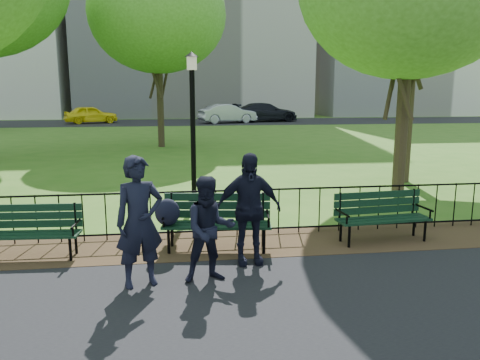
{
  "coord_description": "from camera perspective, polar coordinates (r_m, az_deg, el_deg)",
  "views": [
    {
      "loc": [
        -0.09,
        -6.44,
        2.7
      ],
      "look_at": [
        0.99,
        1.5,
        1.17
      ],
      "focal_mm": 35.0,
      "sensor_mm": 36.0,
      "label": 1
    }
  ],
  "objects": [
    {
      "name": "ground",
      "position": [
        6.99,
        -6.53,
        -12.01
      ],
      "size": [
        120.0,
        120.0,
        0.0
      ],
      "primitive_type": "plane",
      "color": "#396B1C"
    },
    {
      "name": "dirt_strip",
      "position": [
        8.39,
        -6.77,
        -7.96
      ],
      "size": [
        60.0,
        1.6,
        0.01
      ],
      "primitive_type": "cube",
      "color": "#3C2E18",
      "rests_on": "ground"
    },
    {
      "name": "far_street",
      "position": [
        41.53,
        -7.64,
        6.99
      ],
      "size": [
        70.0,
        9.0,
        0.01
      ],
      "primitive_type": "cube",
      "color": "black",
      "rests_on": "ground"
    },
    {
      "name": "iron_fence",
      "position": [
        8.73,
        -6.9,
        -3.89
      ],
      "size": [
        24.06,
        0.06,
        1.0
      ],
      "color": "black",
      "rests_on": "ground"
    },
    {
      "name": "apartment_east",
      "position": [
        61.08,
        18.72,
        19.02
      ],
      "size": [
        20.0,
        15.0,
        24.0
      ],
      "primitive_type": "cube",
      "color": "white",
      "rests_on": "ground"
    },
    {
      "name": "park_bench_main",
      "position": [
        7.98,
        -5.37,
        -4.17
      ],
      "size": [
        2.0,
        0.81,
        1.04
      ],
      "rotation": [
        0.0,
        0.0,
        -0.14
      ],
      "color": "black",
      "rests_on": "ground"
    },
    {
      "name": "park_bench_left_a",
      "position": [
        8.4,
        -24.41,
        -5.09
      ],
      "size": [
        1.69,
        0.62,
        0.95
      ],
      "rotation": [
        0.0,
        0.0,
        -0.06
      ],
      "color": "black",
      "rests_on": "ground"
    },
    {
      "name": "park_bench_right_a",
      "position": [
        8.88,
        16.81,
        -3.66
      ],
      "size": [
        1.75,
        0.68,
        0.97
      ],
      "rotation": [
        0.0,
        0.0,
        0.09
      ],
      "color": "black",
      "rests_on": "ground"
    },
    {
      "name": "lamppost",
      "position": [
        11.09,
        -5.77,
        6.88
      ],
      "size": [
        0.32,
        0.32,
        3.59
      ],
      "color": "black",
      "rests_on": "ground"
    },
    {
      "name": "tree_far_c",
      "position": [
        23.48,
        -10.02,
        19.3
      ],
      "size": [
        6.44,
        6.44,
        8.97
      ],
      "color": "#2D2116",
      "rests_on": "ground"
    },
    {
      "name": "person_left",
      "position": [
        6.6,
        -12.15,
        -5.0
      ],
      "size": [
        0.78,
        0.63,
        1.84
      ],
      "primitive_type": "imported",
      "rotation": [
        0.0,
        0.0,
        0.33
      ],
      "color": "black",
      "rests_on": "asphalt_path"
    },
    {
      "name": "person_mid",
      "position": [
        6.66,
        -3.72,
        -6.03
      ],
      "size": [
        0.79,
        0.48,
        1.53
      ],
      "primitive_type": "imported",
      "rotation": [
        0.0,
        0.0,
        0.13
      ],
      "color": "black",
      "rests_on": "asphalt_path"
    },
    {
      "name": "person_right",
      "position": [
        7.3,
        1.01,
        -3.52
      ],
      "size": [
        1.06,
        0.48,
        1.77
      ],
      "primitive_type": "imported",
      "rotation": [
        0.0,
        0.0,
        0.05
      ],
      "color": "black",
      "rests_on": "asphalt_path"
    },
    {
      "name": "taxi",
      "position": [
        41.61,
        -17.71,
        7.61
      ],
      "size": [
        4.66,
        3.15,
        1.47
      ],
      "primitive_type": "imported",
      "rotation": [
        0.0,
        0.0,
        1.93
      ],
      "color": "yellow",
      "rests_on": "far_street"
    },
    {
      "name": "sedan_silver",
      "position": [
        40.02,
        -1.52,
        8.1
      ],
      "size": [
        5.13,
        2.94,
        1.6
      ],
      "primitive_type": "imported",
      "rotation": [
        0.0,
        0.0,
        1.84
      ],
      "color": "#A9ACB0",
      "rests_on": "far_street"
    },
    {
      "name": "sedan_dark",
      "position": [
        42.06,
        3.15,
        8.25
      ],
      "size": [
        5.89,
        2.88,
        1.65
      ],
      "primitive_type": "imported",
      "rotation": [
        0.0,
        0.0,
        1.67
      ],
      "color": "black",
      "rests_on": "far_street"
    }
  ]
}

